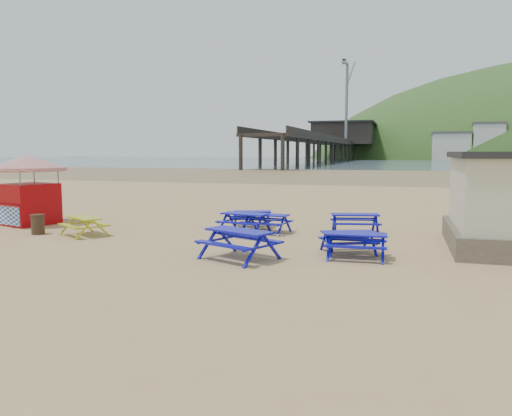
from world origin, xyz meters
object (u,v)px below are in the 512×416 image
(picnic_table_blue_b, at_px, (245,223))
(ice_cream_kiosk, at_px, (28,181))
(picnic_table_blue_a, at_px, (252,219))
(litter_bin, at_px, (38,224))
(picnic_table_yellow, at_px, (84,226))

(picnic_table_blue_b, relative_size, ice_cream_kiosk, 0.49)
(picnic_table_blue_b, xyz_separation_m, ice_cream_kiosk, (-9.70, -0.52, 1.52))
(picnic_table_blue_a, distance_m, picnic_table_blue_b, 1.50)
(ice_cream_kiosk, bearing_deg, picnic_table_blue_b, 19.77)
(ice_cream_kiosk, bearing_deg, picnic_table_blue_a, 28.61)
(picnic_table_blue_a, bearing_deg, litter_bin, -168.33)
(picnic_table_blue_b, xyz_separation_m, picnic_table_yellow, (-5.58, -2.40, -0.03))
(picnic_table_blue_b, relative_size, picnic_table_yellow, 0.97)
(picnic_table_yellow, height_order, litter_bin, litter_bin)
(litter_bin, bearing_deg, picnic_table_blue_a, 29.64)
(picnic_table_yellow, relative_size, ice_cream_kiosk, 0.51)
(picnic_table_blue_b, xyz_separation_m, litter_bin, (-7.46, -2.66, 0.01))
(litter_bin, bearing_deg, picnic_table_yellow, 7.81)
(picnic_table_blue_b, height_order, litter_bin, litter_bin)
(picnic_table_blue_a, xyz_separation_m, ice_cream_kiosk, (-9.54, -2.01, 1.56))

